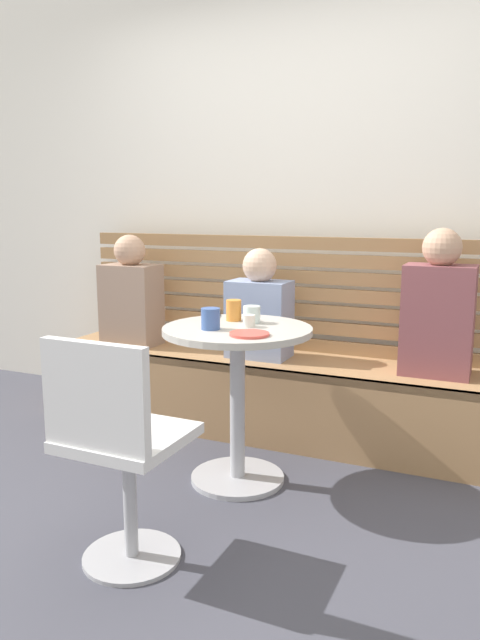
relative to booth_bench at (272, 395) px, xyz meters
The scene contains 15 objects.
ground 1.22m from the booth_bench, 90.00° to the right, with size 8.00×8.00×0.00m, color #42424C.
back_wall 1.31m from the booth_bench, 90.00° to the left, with size 5.20×0.10×2.90m, color white.
booth_bench is the anchor object (origin of this frame).
booth_backrest 0.61m from the booth_bench, 90.00° to the left, with size 2.65×0.04×0.67m.
cafe_table 0.72m from the booth_bench, 83.43° to the right, with size 0.68×0.68×0.74m.
white_chair 1.49m from the booth_bench, 90.55° to the right, with size 0.41×0.41×0.85m.
person_adult 1.03m from the booth_bench, ahead, with size 0.34×0.22×0.74m.
person_child_left 0.49m from the booth_bench, behind, with size 0.34×0.22×0.61m.
person_child_middle 1.06m from the booth_bench, behind, with size 0.34×0.22×0.67m.
cup_mug_blue 0.94m from the booth_bench, 90.87° to the right, with size 0.08×0.08×0.10m, color #3D5B9E.
cup_espresso_small 0.84m from the booth_bench, 79.06° to the right, with size 0.06×0.06×0.06m, color silver.
cup_tumbler_orange 0.77m from the booth_bench, 90.59° to the right, with size 0.07×0.07×0.10m, color orange.
cup_glass_short 0.78m from the booth_bench, 79.88° to the right, with size 0.08×0.08×0.08m, color silver.
plate_small 0.98m from the booth_bench, 76.15° to the right, with size 0.17×0.17×0.01m, color #DB4C42.
phone_on_table 0.73m from the booth_bench, 105.65° to the right, with size 0.07×0.14×0.01m, color black.
Camera 1 is at (1.17, -1.89, 1.27)m, focal length 33.86 mm.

